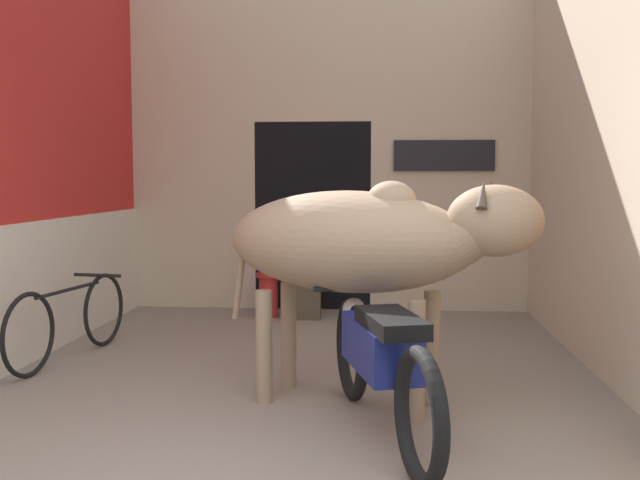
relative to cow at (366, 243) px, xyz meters
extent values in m
cube|color=red|center=(-2.81, 0.91, 0.95)|extent=(0.18, 5.24, 4.03)
cube|color=silver|center=(-2.71, 0.91, -0.50)|extent=(0.03, 5.24, 1.13)
cube|color=beige|center=(-0.50, 3.62, 2.00)|extent=(4.43, 0.18, 1.93)
cube|color=beige|center=(-2.02, 3.62, -0.02)|extent=(1.40, 0.18, 2.10)
cube|color=beige|center=(0.84, 3.62, -0.02)|extent=(1.74, 0.18, 2.10)
cube|color=black|center=(-0.67, 3.98, -0.02)|extent=(1.30, 0.90, 2.10)
cube|color=black|center=(0.77, 3.51, 0.66)|extent=(1.10, 0.03, 0.34)
cube|color=beige|center=(1.80, 0.91, 0.95)|extent=(0.18, 5.24, 4.03)
ellipsoid|color=tan|center=(-0.12, 0.04, 0.00)|extent=(1.80, 1.17, 0.66)
ellipsoid|color=tan|center=(0.16, -0.05, 0.28)|extent=(0.38, 0.36, 0.24)
cylinder|color=tan|center=(0.61, -0.20, 0.06)|extent=(0.51, 0.43, 0.44)
ellipsoid|color=tan|center=(0.78, -0.25, 0.16)|extent=(0.67, 0.53, 0.43)
cylinder|color=tan|center=(-0.87, 0.28, -0.23)|extent=(0.14, 0.08, 0.67)
cylinder|color=tan|center=(0.43, 0.06, -0.69)|extent=(0.11, 0.11, 0.75)
cylinder|color=tan|center=(0.32, -0.30, -0.69)|extent=(0.11, 0.11, 0.75)
cylinder|color=tan|center=(-0.55, 0.38, -0.69)|extent=(0.11, 0.11, 0.75)
cylinder|color=tan|center=(-0.67, 0.01, -0.69)|extent=(0.11, 0.11, 0.75)
cone|color=#473D33|center=(0.78, -0.09, 0.32)|extent=(0.11, 0.16, 0.20)
cone|color=#473D33|center=(0.69, -0.38, 0.32)|extent=(0.11, 0.16, 0.20)
torus|color=black|center=(0.29, -1.27, -0.72)|extent=(0.26, 0.68, 0.68)
torus|color=black|center=(-0.09, 0.12, -0.72)|extent=(0.26, 0.68, 0.68)
cube|color=navy|center=(0.10, -0.57, -0.54)|extent=(0.48, 0.84, 0.28)
cube|color=black|center=(0.16, -0.78, -0.36)|extent=(0.42, 0.68, 0.09)
cylinder|color=black|center=(-0.05, -0.03, -0.29)|extent=(0.57, 0.19, 0.03)
sphere|color=silver|center=(-0.08, 0.07, -0.45)|extent=(0.15, 0.15, 0.15)
torus|color=black|center=(-2.51, 0.47, -0.75)|extent=(0.14, 0.64, 0.64)
torus|color=black|center=(-2.34, 1.54, -0.75)|extent=(0.14, 0.64, 0.64)
cylinder|color=black|center=(-2.42, 1.01, -0.49)|extent=(0.17, 0.88, 0.03)
cylinder|color=black|center=(-2.35, 1.44, -0.43)|extent=(0.44, 0.10, 0.03)
cube|color=brown|center=(-0.69, 2.92, -0.83)|extent=(0.32, 0.14, 0.47)
cube|color=brown|center=(-0.69, 3.01, -0.55)|extent=(0.32, 0.32, 0.11)
cube|color=navy|center=(-0.69, 3.08, -0.30)|extent=(0.45, 0.20, 0.49)
sphere|color=tan|center=(-0.69, 3.08, 0.05)|extent=(0.20, 0.20, 0.20)
cylinder|color=red|center=(-1.10, 3.01, -0.85)|extent=(0.20, 0.20, 0.43)
cylinder|color=red|center=(-1.10, 3.01, -0.62)|extent=(0.28, 0.28, 0.04)
camera|label=1|loc=(0.10, -4.79, 0.42)|focal=42.00mm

